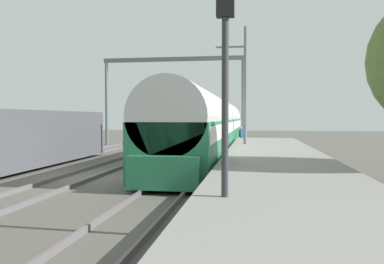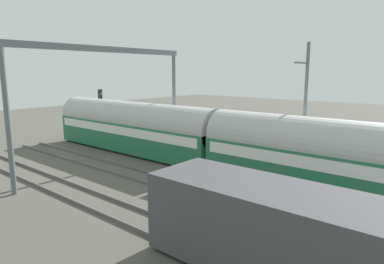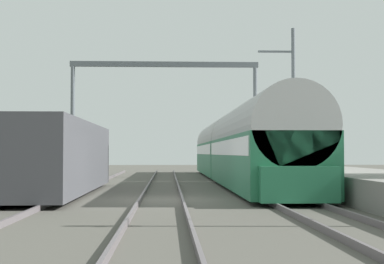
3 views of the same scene
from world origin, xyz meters
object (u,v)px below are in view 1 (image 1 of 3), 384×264
Objects in this scene: railway_signal_far at (244,113)px; catenary_gantry at (173,82)px; passenger_train at (214,125)px; person_crossing at (241,135)px; railway_signal_near at (225,71)px; freight_car at (29,138)px.

railway_signal_far is 11.58m from catenary_gantry.
passenger_train is 18.99× the size of person_crossing.
person_crossing is 25.92m from railway_signal_near.
freight_car is at bearing -111.97° from railway_signal_far.
passenger_train reaches higher than freight_car.
catenary_gantry is at bearing 126.73° from passenger_train.
freight_car is (-8.38, -10.42, -0.50)m from passenger_train.
railway_signal_far is 0.36× the size of catenary_gantry.
passenger_train is at bearing -51.08° from person_crossing.
railway_signal_near is at bearing -83.67° from passenger_train.
railway_signal_near reaches higher than freight_car.
railway_signal_far reaches higher than freight_car.
railway_signal_near is at bearing -76.20° from catenary_gantry.
railway_signal_far is at bearing 149.35° from person_crossing.
railway_signal_far is at bearing 57.21° from catenary_gantry.
freight_car is 1.02× the size of catenary_gantry.
railway_signal_near is 27.36m from catenary_gantry.
railway_signal_far reaches higher than passenger_train.
freight_car is 2.81× the size of railway_signal_far.
railway_signal_far is (10.29, 25.51, 1.52)m from freight_car.
railway_signal_near is (10.69, -10.44, 1.98)m from freight_car.
catenary_gantry is (-6.50, 26.48, 2.20)m from railway_signal_near.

